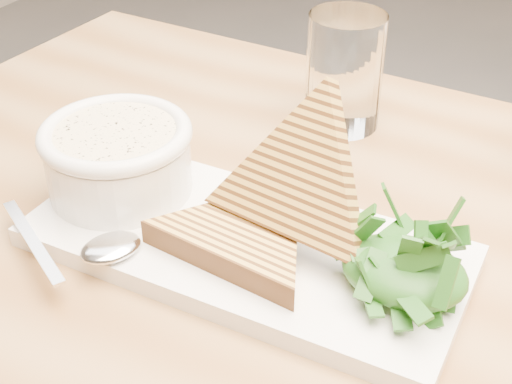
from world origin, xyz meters
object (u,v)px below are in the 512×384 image
at_px(table_top, 360,308).
at_px(platter, 245,246).
at_px(glass_near, 344,71).
at_px(soup_bowl, 119,165).

height_order(table_top, platter, platter).
relative_size(table_top, glass_near, 9.24).
relative_size(platter, soup_bowl, 2.84).
xyz_separation_m(table_top, soup_bowl, (-0.23, 0.01, 0.06)).
relative_size(platter, glass_near, 2.95).
bearing_deg(soup_bowl, platter, -5.26).
xyz_separation_m(table_top, platter, (-0.10, -0.00, 0.03)).
bearing_deg(glass_near, platter, -87.19).
xyz_separation_m(soup_bowl, glass_near, (0.12, 0.23, 0.02)).
distance_m(table_top, soup_bowl, 0.24).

